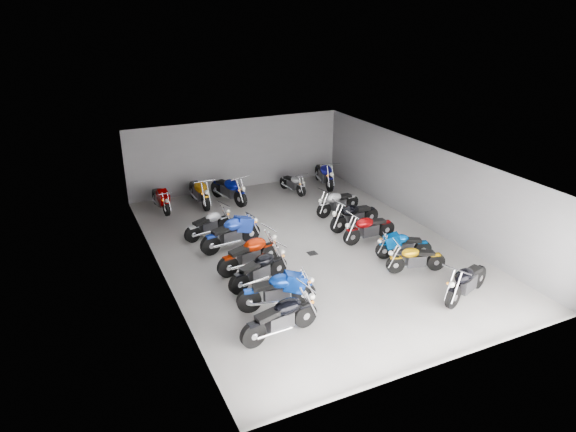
% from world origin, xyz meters
% --- Properties ---
extents(ground, '(14.00, 14.00, 0.00)m').
position_xyz_m(ground, '(0.00, 0.00, 0.00)').
color(ground, '#A19F99').
rests_on(ground, ground).
extents(wall_back, '(10.00, 0.10, 3.20)m').
position_xyz_m(wall_back, '(0.00, 7.00, 1.60)').
color(wall_back, slate).
rests_on(wall_back, ground).
extents(wall_left, '(0.10, 14.00, 3.20)m').
position_xyz_m(wall_left, '(-5.00, 0.00, 1.60)').
color(wall_left, slate).
rests_on(wall_left, ground).
extents(wall_right, '(0.10, 14.00, 3.20)m').
position_xyz_m(wall_right, '(5.00, 0.00, 1.60)').
color(wall_right, slate).
rests_on(wall_right, ground).
extents(ceiling, '(10.00, 14.00, 0.04)m').
position_xyz_m(ceiling, '(0.00, 0.00, 3.22)').
color(ceiling, black).
rests_on(ceiling, wall_back).
extents(drain_grate, '(0.32, 0.32, 0.01)m').
position_xyz_m(drain_grate, '(0.00, -0.50, 0.01)').
color(drain_grate, black).
rests_on(drain_grate, ground).
extents(motorcycle_left_a, '(2.28, 0.55, 1.00)m').
position_xyz_m(motorcycle_left_a, '(-2.92, -4.34, 0.55)').
color(motorcycle_left_a, black).
rests_on(motorcycle_left_a, ground).
extents(motorcycle_left_b, '(2.28, 0.62, 1.01)m').
position_xyz_m(motorcycle_left_b, '(-2.45, -3.10, 0.55)').
color(motorcycle_left_b, black).
rests_on(motorcycle_left_b, ground).
extents(motorcycle_left_c, '(2.13, 0.76, 0.96)m').
position_xyz_m(motorcycle_left_c, '(-2.44, -1.69, 0.52)').
color(motorcycle_left_c, black).
rests_on(motorcycle_left_c, ground).
extents(motorcycle_left_d, '(2.28, 0.67, 1.01)m').
position_xyz_m(motorcycle_left_d, '(-2.35, -0.63, 0.55)').
color(motorcycle_left_d, black).
rests_on(motorcycle_left_d, ground).
extents(motorcycle_left_e, '(2.34, 0.69, 1.04)m').
position_xyz_m(motorcycle_left_e, '(-2.37, 1.08, 0.57)').
color(motorcycle_left_e, black).
rests_on(motorcycle_left_e, ground).
extents(motorcycle_left_f, '(1.97, 0.73, 0.89)m').
position_xyz_m(motorcycle_left_f, '(-2.80, 2.35, 0.49)').
color(motorcycle_left_f, black).
rests_on(motorcycle_left_f, ground).
extents(motorcycle_right_a, '(2.16, 0.93, 0.99)m').
position_xyz_m(motorcycle_right_a, '(2.75, -4.92, 0.54)').
color(motorcycle_right_a, black).
rests_on(motorcycle_right_a, ground).
extents(motorcycle_right_b, '(1.90, 0.69, 0.86)m').
position_xyz_m(motorcycle_right_b, '(2.39, -3.02, 0.47)').
color(motorcycle_right_b, black).
rests_on(motorcycle_right_b, ground).
extents(motorcycle_right_c, '(1.85, 0.77, 0.85)m').
position_xyz_m(motorcycle_right_c, '(2.63, -2.06, 0.46)').
color(motorcycle_right_c, black).
rests_on(motorcycle_right_c, ground).
extents(motorcycle_right_d, '(2.14, 0.43, 0.94)m').
position_xyz_m(motorcycle_right_d, '(2.29, -0.48, 0.51)').
color(motorcycle_right_d, black).
rests_on(motorcycle_right_d, ground).
extents(motorcycle_right_e, '(2.23, 0.51, 0.98)m').
position_xyz_m(motorcycle_right_e, '(2.41, 0.70, 0.54)').
color(motorcycle_right_e, black).
rests_on(motorcycle_right_e, ground).
extents(motorcycle_right_f, '(2.11, 0.57, 0.93)m').
position_xyz_m(motorcycle_right_f, '(2.57, 2.23, 0.51)').
color(motorcycle_right_f, black).
rests_on(motorcycle_right_f, ground).
extents(motorcycle_back_a, '(0.46, 2.12, 0.93)m').
position_xyz_m(motorcycle_back_a, '(-3.86, 5.70, 0.51)').
color(motorcycle_back_a, black).
rests_on(motorcycle_back_a, ground).
extents(motorcycle_back_b, '(0.49, 2.40, 1.05)m').
position_xyz_m(motorcycle_back_b, '(-2.23, 5.64, 0.57)').
color(motorcycle_back_b, black).
rests_on(motorcycle_back_b, ground).
extents(motorcycle_back_c, '(0.89, 2.31, 1.05)m').
position_xyz_m(motorcycle_back_c, '(-1.00, 5.38, 0.57)').
color(motorcycle_back_c, black).
rests_on(motorcycle_back_c, ground).
extents(motorcycle_back_e, '(0.51, 1.83, 0.81)m').
position_xyz_m(motorcycle_back_e, '(2.01, 5.28, 0.44)').
color(motorcycle_back_e, black).
rests_on(motorcycle_back_e, ground).
extents(motorcycle_back_f, '(0.65, 2.37, 1.05)m').
position_xyz_m(motorcycle_back_f, '(3.74, 5.49, 0.57)').
color(motorcycle_back_f, black).
rests_on(motorcycle_back_f, ground).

